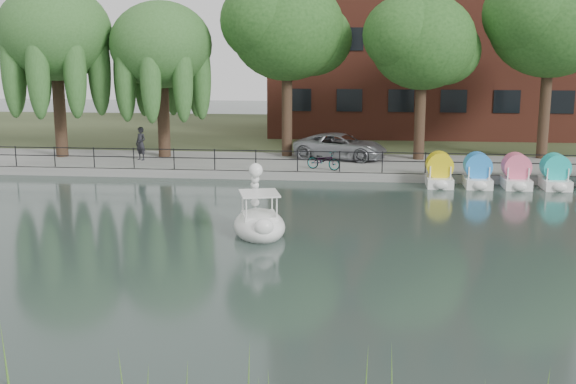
% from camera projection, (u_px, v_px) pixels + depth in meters
% --- Properties ---
extents(ground_plane, '(120.00, 120.00, 0.00)m').
position_uv_depth(ground_plane, '(258.00, 261.00, 21.51)').
color(ground_plane, '#374543').
extents(promenade, '(40.00, 6.00, 0.40)m').
position_uv_depth(promenade, '(302.00, 166.00, 37.05)').
color(promenade, gray).
rests_on(promenade, ground_plane).
extents(kerb, '(40.00, 0.25, 0.40)m').
position_uv_depth(kerb, '(297.00, 176.00, 34.18)').
color(kerb, gray).
rests_on(kerb, ground_plane).
extents(land_strip, '(60.00, 22.00, 0.36)m').
position_uv_depth(land_strip, '(319.00, 133.00, 50.69)').
color(land_strip, '#47512D').
rests_on(land_strip, ground_plane).
extents(railing, '(32.00, 0.05, 1.00)m').
position_uv_depth(railing, '(298.00, 156.00, 34.18)').
color(railing, black).
rests_on(railing, promenade).
extents(willow_left, '(5.88, 5.88, 9.01)m').
position_uv_depth(willow_left, '(55.00, 33.00, 37.49)').
color(willow_left, '#473323').
rests_on(willow_left, promenade).
extents(willow_mid, '(5.32, 5.32, 8.15)m').
position_uv_depth(willow_mid, '(161.00, 46.00, 37.55)').
color(willow_mid, '#473323').
rests_on(willow_mid, promenade).
extents(broadleaf_center, '(6.00, 6.00, 9.25)m').
position_uv_depth(broadleaf_center, '(287.00, 30.00, 37.71)').
color(broadleaf_center, '#473323').
rests_on(broadleaf_center, promenade).
extents(broadleaf_right, '(5.40, 5.40, 8.32)m').
position_uv_depth(broadleaf_right, '(423.00, 43.00, 36.65)').
color(broadleaf_right, '#473323').
rests_on(broadleaf_right, promenade).
extents(broadleaf_far, '(6.30, 6.30, 9.71)m').
position_uv_depth(broadleaf_far, '(551.00, 23.00, 36.77)').
color(broadleaf_far, '#473323').
rests_on(broadleaf_far, promenade).
extents(minivan, '(3.85, 6.00, 1.54)m').
position_uv_depth(minivan, '(341.00, 144.00, 37.76)').
color(minivan, gray).
rests_on(minivan, promenade).
extents(bicycle, '(1.19, 1.82, 1.00)m').
position_uv_depth(bicycle, '(324.00, 159.00, 34.64)').
color(bicycle, gray).
rests_on(bicycle, promenade).
extents(pedestrian, '(0.86, 0.76, 1.98)m').
position_uv_depth(pedestrian, '(141.00, 141.00, 37.36)').
color(pedestrian, black).
rests_on(pedestrian, promenade).
extents(swan_boat, '(2.38, 3.09, 2.32)m').
position_uv_depth(swan_boat, '(259.00, 220.00, 24.44)').
color(swan_boat, white).
rests_on(swan_boat, ground_plane).
extents(pedal_boat_row, '(11.35, 1.70, 1.40)m').
position_uv_depth(pedal_boat_row, '(555.00, 175.00, 32.20)').
color(pedal_boat_row, white).
rests_on(pedal_boat_row, ground_plane).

